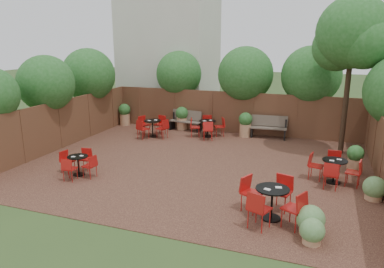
% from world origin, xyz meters
% --- Properties ---
extents(ground, '(80.00, 80.00, 0.00)m').
position_xyz_m(ground, '(0.00, 0.00, 0.00)').
color(ground, '#354F23').
rests_on(ground, ground).
extents(courtyard_paving, '(12.00, 10.00, 0.02)m').
position_xyz_m(courtyard_paving, '(0.00, 0.00, 0.01)').
color(courtyard_paving, '#321B14').
rests_on(courtyard_paving, ground).
extents(fence_back, '(12.00, 0.08, 2.00)m').
position_xyz_m(fence_back, '(0.00, 5.00, 1.00)').
color(fence_back, '#573120').
rests_on(fence_back, ground).
extents(fence_left, '(0.08, 10.00, 2.00)m').
position_xyz_m(fence_left, '(-6.00, 0.00, 1.00)').
color(fence_left, '#573120').
rests_on(fence_left, ground).
extents(fence_right, '(0.08, 10.00, 2.00)m').
position_xyz_m(fence_right, '(6.00, 0.00, 1.00)').
color(fence_right, '#573120').
rests_on(fence_right, ground).
extents(neighbour_building, '(5.00, 4.00, 8.00)m').
position_xyz_m(neighbour_building, '(-4.50, 8.00, 4.00)').
color(neighbour_building, beige).
rests_on(neighbour_building, ground).
extents(overhang_foliage, '(15.72, 10.62, 2.72)m').
position_xyz_m(overhang_foliage, '(-0.87, 3.47, 2.75)').
color(overhang_foliage, '#1F581C').
rests_on(overhang_foliage, ground).
extents(courtyard_tree, '(2.81, 2.71, 6.00)m').
position_xyz_m(courtyard_tree, '(4.94, 3.21, 4.49)').
color(courtyard_tree, black).
rests_on(courtyard_tree, courtyard_paving).
extents(park_bench_left, '(1.65, 0.72, 0.99)m').
position_xyz_m(park_bench_left, '(-2.20, 4.63, 0.53)').
color(park_bench_left, brown).
rests_on(park_bench_left, courtyard_paving).
extents(park_bench_right, '(1.68, 0.67, 1.01)m').
position_xyz_m(park_bench_right, '(1.87, 4.63, 0.54)').
color(park_bench_right, brown).
rests_on(park_bench_right, courtyard_paving).
extents(bistro_tables, '(9.47, 8.73, 0.96)m').
position_xyz_m(bistro_tables, '(0.42, 0.22, 0.47)').
color(bistro_tables, black).
rests_on(bistro_tables, courtyard_paving).
extents(planters, '(11.53, 4.37, 1.15)m').
position_xyz_m(planters, '(-1.01, 3.90, 0.62)').
color(planters, '#AF7E57').
rests_on(planters, courtyard_paving).
extents(low_shrubs, '(2.25, 3.59, 0.71)m').
position_xyz_m(low_shrubs, '(4.69, -2.87, 0.34)').
color(low_shrubs, '#AF7E57').
rests_on(low_shrubs, courtyard_paving).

